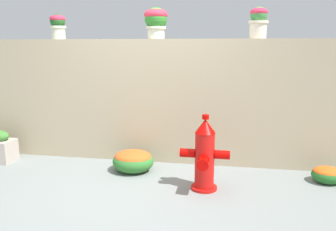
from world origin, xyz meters
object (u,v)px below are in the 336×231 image
(fire_hydrant, at_px, (205,156))
(flower_bush_right, at_px, (133,160))
(flower_bush_left, at_px, (327,174))
(potted_plant_2, at_px, (156,20))
(potted_plant_1, at_px, (58,25))
(potted_plant_3, at_px, (258,21))

(fire_hydrant, xyz_separation_m, flower_bush_right, (-0.95, 0.42, -0.24))
(fire_hydrant, distance_m, flower_bush_left, 1.54)
(fire_hydrant, bearing_deg, flower_bush_left, 17.62)
(fire_hydrant, distance_m, flower_bush_right, 1.07)
(flower_bush_left, bearing_deg, potted_plant_2, 166.76)
(fire_hydrant, bearing_deg, flower_bush_right, 156.14)
(potted_plant_2, relative_size, flower_bush_right, 0.77)
(potted_plant_1, xyz_separation_m, potted_plant_3, (2.75, 0.04, 0.02))
(potted_plant_2, distance_m, flower_bush_left, 2.91)
(potted_plant_3, relative_size, flower_bush_left, 1.10)
(flower_bush_right, bearing_deg, flower_bush_left, 0.83)
(potted_plant_3, distance_m, fire_hydrant, 1.91)
(potted_plant_2, xyz_separation_m, potted_plant_3, (1.34, 0.01, -0.02))
(fire_hydrant, height_order, flower_bush_right, fire_hydrant)
(potted_plant_1, bearing_deg, potted_plant_2, 1.38)
(potted_plant_3, bearing_deg, fire_hydrant, -120.86)
(potted_plant_1, relative_size, potted_plant_3, 0.87)
(potted_plant_1, height_order, potted_plant_2, potted_plant_2)
(fire_hydrant, height_order, flower_bush_left, fire_hydrant)
(potted_plant_2, distance_m, flower_bush_right, 1.89)
(potted_plant_3, relative_size, flower_bush_right, 0.74)
(flower_bush_left, bearing_deg, potted_plant_1, 172.37)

